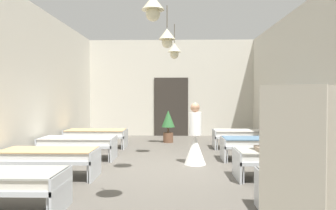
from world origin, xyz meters
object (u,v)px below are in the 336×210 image
Objects in this scene: nurse_near_aisle at (195,142)px; potted_plant at (168,123)px; bed_right_row_0 at (331,183)px; bed_left_row_3 at (96,134)px; bed_left_row_2 at (78,142)px; patient_seated_primary at (268,136)px; bed_right_row_1 at (285,157)px; bed_left_row_1 at (49,156)px; bed_right_row_3 at (244,134)px; bed_right_row_2 at (259,143)px.

nurse_near_aisle reaches higher than potted_plant.
bed_right_row_0 is 7.36m from bed_left_row_3.
bed_left_row_2 is 2.38× the size of patient_seated_primary.
bed_right_row_1 is at bearing -22.22° from bed_left_row_2.
bed_left_row_1 and bed_left_row_3 have the same top height.
bed_right_row_3 is (0.00, 3.80, 0.00)m from bed_right_row_1.
bed_left_row_3 and bed_right_row_3 have the same top height.
patient_seated_primary is (1.32, -1.44, 0.34)m from nurse_near_aisle.
bed_right_row_3 is at bearing 90.00° from bed_right_row_2.
bed_right_row_1 is 1.90m from bed_right_row_2.
bed_right_row_0 is 5.02m from bed_left_row_1.
patient_seated_primary is (-0.35, -1.98, 0.43)m from bed_right_row_2.
bed_right_row_0 and bed_left_row_1 have the same top height.
bed_left_row_3 is (0.00, 3.80, 0.00)m from bed_left_row_1.
bed_left_row_1 is 1.00× the size of bed_right_row_3.
patient_seated_primary is (4.30, -0.08, 0.43)m from bed_left_row_1.
patient_seated_primary reaches higher than bed_left_row_3.
patient_seated_primary reaches higher than bed_right_row_3.
potted_plant reaches higher than bed_right_row_2.
nurse_near_aisle is 1.98m from patient_seated_primary.
bed_right_row_2 is 1.00× the size of bed_right_row_3.
bed_right_row_2 is at bearing -22.22° from bed_left_row_3.
bed_right_row_3 is (4.65, 0.00, 0.00)m from bed_left_row_3.
nurse_near_aisle reaches higher than bed_right_row_3.
potted_plant is at bearing 152.79° from bed_right_row_3.
bed_right_row_1 and bed_right_row_2 have the same top height.
nurse_near_aisle is (-1.67, -2.44, 0.09)m from bed_right_row_3.
bed_right_row_0 is at bearing -20.11° from nurse_near_aisle.
bed_left_row_1 is at bearing 178.93° from patient_seated_primary.
bed_right_row_2 is 2.06m from patient_seated_primary.
bed_right_row_0 is 1.00× the size of bed_left_row_2.
bed_right_row_3 is at bearing 90.00° from bed_right_row_1.
bed_left_row_1 is 1.90m from bed_left_row_2.
potted_plant is (-2.40, 5.03, 0.23)m from bed_right_row_1.
bed_right_row_1 is (4.65, 0.00, 0.00)m from bed_left_row_1.
patient_seated_primary is at bearing -95.15° from bed_right_row_3.
bed_left_row_2 is 5.02m from bed_right_row_3.
potted_plant is at bearing 115.49° from bed_right_row_1.
bed_left_row_1 is at bearing 157.78° from bed_right_row_0.
bed_right_row_3 is at bearing 22.22° from bed_left_row_2.
bed_left_row_2 is at bearing 140.75° from bed_right_row_0.
bed_left_row_1 is 1.67× the size of potted_plant.
bed_right_row_0 and bed_left_row_2 have the same top height.
bed_left_row_1 is 1.00× the size of bed_left_row_3.
patient_seated_primary is 0.70× the size of potted_plant.
nurse_near_aisle is at bearing -161.97° from bed_right_row_2.
bed_left_row_2 is at bearing 180.00° from bed_right_row_2.
potted_plant is (-2.40, 3.13, 0.23)m from bed_right_row_2.
bed_right_row_2 is at bearing 90.00° from bed_right_row_0.
patient_seated_primary is at bearing -4.70° from nurse_near_aisle.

